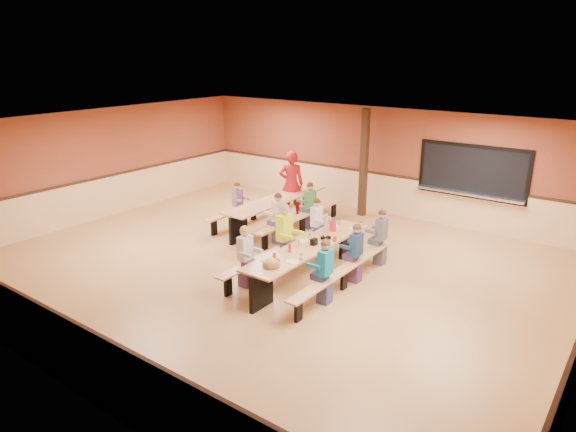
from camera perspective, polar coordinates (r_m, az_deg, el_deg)
The scene contains 23 objects.
ground at distance 11.22m, azimuth -1.77°, elevation -5.64°, with size 12.00×12.00×0.00m, color #A36D3D.
room_envelope at distance 10.96m, azimuth -1.80°, elevation -2.33°, with size 12.04×10.04×3.02m.
kitchen_pass_through at distance 13.90m, azimuth 19.78°, elevation 4.43°, with size 2.78×0.28×1.38m.
structural_post at distance 14.41m, azimuth 8.43°, elevation 5.81°, with size 0.18×0.18×3.00m, color black.
cafeteria_table_main at distance 10.46m, azimuth 2.39°, elevation -4.34°, with size 1.91×3.70×0.74m.
cafeteria_table_second at distance 13.63m, azimuth -1.24°, elevation 1.06°, with size 1.91×3.70×0.74m.
seated_child_white_left at distance 10.13m, azimuth -4.77°, elevation -4.55°, with size 0.39×0.32×1.25m, color silver, non-canonical shape.
seated_adult_yellow at distance 11.04m, azimuth -0.40°, elevation -2.18°, with size 0.45×0.37×1.38m, color #E0FC1B, non-canonical shape.
seated_child_grey_left at distance 12.04m, azimuth 3.18°, elevation -0.89°, with size 0.37×0.30×1.21m, color silver, non-canonical shape.
seated_child_teal_right at distance 9.47m, azimuth 4.15°, elevation -6.24°, with size 0.38×0.31×1.24m, color #0C6D88, non-canonical shape.
seated_child_navy_right at distance 10.39m, azimuth 7.56°, elevation -4.17°, with size 0.37×0.30×1.21m, color navy, non-canonical shape.
seated_child_char_right at distance 11.31m, azimuth 10.29°, elevation -2.38°, with size 0.38×0.31×1.23m, color #4B4E55, non-canonical shape.
seated_child_purple_sec at distance 13.65m, azimuth -5.61°, elevation 1.29°, with size 0.36×0.29×1.18m, color #7F5185, non-canonical shape.
seated_child_green_sec at distance 13.40m, azimuth 2.42°, elevation 1.13°, with size 0.38×0.31×1.23m, color #3F7F47, non-canonical shape.
seated_child_tan_sec at distance 12.34m, azimuth -1.10°, elevation -0.30°, with size 0.39×0.32×1.25m, color beige, non-canonical shape.
standing_woman at distance 14.30m, azimuth 0.37°, elevation 3.58°, with size 0.68×0.45×1.87m, color #A51218.
punch_pitcher at distance 11.18m, azimuth 4.99°, elevation -1.11°, with size 0.16×0.16×0.22m, color red.
chip_bowl at distance 9.34m, azimuth -1.87°, elevation -5.24°, with size 0.32×0.32×0.15m, color gold, non-canonical shape.
napkin_dispenser at distance 10.37m, azimuth 2.91°, elevation -2.89°, with size 0.10×0.14×0.13m, color black.
condiment_mustard at distance 10.23m, azimuth 1.24°, elevation -3.05°, with size 0.06×0.06×0.17m, color yellow.
condiment_ketchup at distance 9.99m, azimuth 0.20°, elevation -3.58°, with size 0.06×0.06×0.17m, color #B2140F.
table_paddle at distance 10.67m, azimuth 4.22°, elevation -1.89°, with size 0.16×0.16×0.56m.
place_settings at distance 10.36m, azimuth 2.41°, elevation -2.96°, with size 0.65×3.30×0.11m, color beige, non-canonical shape.
Camera 1 is at (6.37, -8.07, 4.51)m, focal length 32.00 mm.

